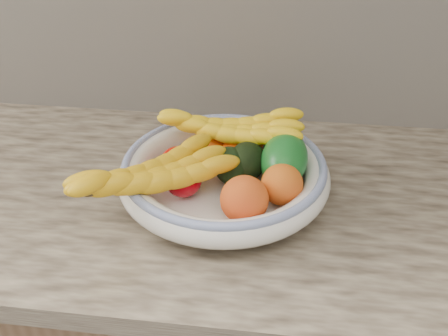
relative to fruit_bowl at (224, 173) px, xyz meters
The scene contains 15 objects.
kitchen_counter 0.49m from the fruit_bowl, 90.00° to the left, with size 2.44×0.66×1.40m.
fruit_bowl is the anchor object (origin of this frame).
clementine_back_left 0.09m from the fruit_bowl, 110.94° to the left, with size 0.06×0.06×0.05m, color #E85704.
clementine_back_right 0.13m from the fruit_bowl, 71.01° to the left, with size 0.05×0.05×0.05m, color #F05405.
clementine_back_mid 0.06m from the fruit_bowl, 78.30° to the left, with size 0.06×0.06×0.05m, color #DA4704.
clementine_extra 0.10m from the fruit_bowl, 81.82° to the left, with size 0.06×0.06×0.05m, color #F26005.
tomato_left 0.09m from the fruit_bowl, behind, with size 0.07×0.07×0.06m, color #BD0900.
tomato_near_left 0.08m from the fruit_bowl, 142.20° to the right, with size 0.07×0.07×0.06m, color #A7030E.
avocado_center 0.02m from the fruit_bowl, 14.73° to the left, with size 0.06×0.09×0.06m, color black.
avocado_right 0.05m from the fruit_bowl, 26.96° to the left, with size 0.07×0.10×0.07m, color black.
green_mango 0.11m from the fruit_bowl, ahead, with size 0.08×0.13×0.09m, color #10571A.
peach_front 0.11m from the fruit_bowl, 64.80° to the right, with size 0.08×0.08×0.08m, color orange.
peach_right 0.12m from the fruit_bowl, 25.20° to the right, with size 0.07×0.07×0.07m, color orange.
banana_bunch_back 0.09m from the fruit_bowl, 89.71° to the left, with size 0.30×0.11×0.09m, color yellow, non-canonical shape.
banana_bunch_front 0.14m from the fruit_bowl, 143.88° to the right, with size 0.31×0.12×0.09m, color yellow, non-canonical shape.
Camera 1 is at (0.10, 0.90, 1.47)m, focal length 40.00 mm.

